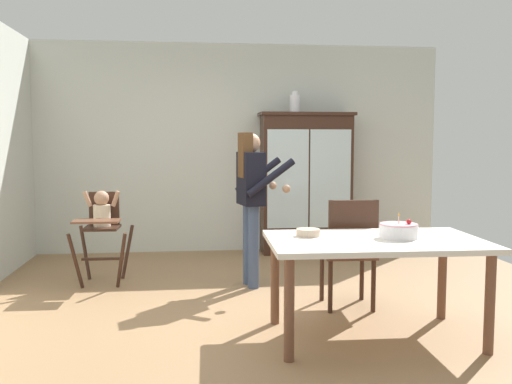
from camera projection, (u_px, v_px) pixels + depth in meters
ground_plane at (265, 308)px, 4.89m from camera, size 6.24×6.24×0.00m
wall_back at (239, 148)px, 7.36m from camera, size 5.32×0.06×2.70m
china_cabinet at (306, 183)px, 7.24m from camera, size 1.20×0.48×1.81m
ceramic_vase at (295, 103)px, 7.13m from camera, size 0.13×0.13×0.27m
high_chair_with_toddler at (102, 220)px, 5.67m from camera, size 0.59×0.69×0.95m
adult_person at (252, 190)px, 5.53m from camera, size 0.57×0.55×1.53m
dining_table at (375, 251)px, 4.09m from camera, size 1.58×0.99×0.74m
birthday_cake at (399, 231)px, 4.11m from camera, size 0.28×0.28×0.19m
serving_bowl at (308, 233)px, 4.19m from camera, size 0.18×0.18×0.05m
dining_chair_far_side at (350, 246)px, 4.79m from camera, size 0.46×0.46×0.96m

